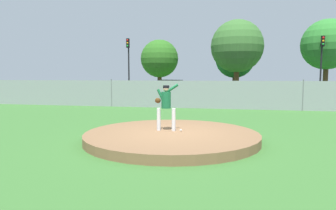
# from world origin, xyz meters

# --- Properties ---
(ground_plane) EXTENTS (80.00, 80.00, 0.00)m
(ground_plane) POSITION_xyz_m (0.00, 6.00, 0.00)
(ground_plane) COLOR #386B2D
(asphalt_strip) EXTENTS (44.00, 7.00, 0.01)m
(asphalt_strip) POSITION_xyz_m (0.00, 14.50, 0.00)
(asphalt_strip) COLOR #2B2B2D
(asphalt_strip) RESTS_ON ground_plane
(pitchers_mound) EXTENTS (5.72, 5.72, 0.28)m
(pitchers_mound) POSITION_xyz_m (0.00, 0.00, 0.14)
(pitchers_mound) COLOR brown
(pitchers_mound) RESTS_ON ground_plane
(pitcher_youth) EXTENTS (0.82, 0.32, 1.60)m
(pitcher_youth) POSITION_xyz_m (-0.25, 0.26, 1.23)
(pitcher_youth) COLOR silver
(pitcher_youth) RESTS_ON pitchers_mound
(baseball) EXTENTS (0.07, 0.07, 0.07)m
(baseball) POSITION_xyz_m (0.26, 0.24, 0.31)
(baseball) COLOR white
(baseball) RESTS_ON pitchers_mound
(chainlink_fence) EXTENTS (31.26, 0.07, 1.92)m
(chainlink_fence) POSITION_xyz_m (0.00, 10.00, 0.91)
(chainlink_fence) COLOR gray
(chainlink_fence) RESTS_ON ground_plane
(parked_car_white) EXTENTS (2.21, 4.86, 1.70)m
(parked_car_white) POSITION_xyz_m (-8.08, 14.04, 0.82)
(parked_car_white) COLOR silver
(parked_car_white) RESTS_ON ground_plane
(parked_car_champagne) EXTENTS (1.96, 4.23, 1.71)m
(parked_car_champagne) POSITION_xyz_m (-11.83, 14.86, 0.81)
(parked_car_champagne) COLOR tan
(parked_car_champagne) RESTS_ON ground_plane
(parked_car_burgundy) EXTENTS (2.04, 4.12, 1.82)m
(parked_car_burgundy) POSITION_xyz_m (-2.94, 14.62, 0.85)
(parked_car_burgundy) COLOR maroon
(parked_car_burgundy) RESTS_ON ground_plane
(parked_car_slate) EXTENTS (1.99, 4.26, 1.72)m
(parked_car_slate) POSITION_xyz_m (2.86, 14.13, 0.81)
(parked_car_slate) COLOR slate
(parked_car_slate) RESTS_ON ground_plane
(parked_car_charcoal) EXTENTS (1.85, 4.08, 1.66)m
(parked_car_charcoal) POSITION_xyz_m (7.13, 14.12, 0.78)
(parked_car_charcoal) COLOR #232328
(parked_car_charcoal) RESTS_ON ground_plane
(traffic_cone_orange) EXTENTS (0.40, 0.40, 0.55)m
(traffic_cone_orange) POSITION_xyz_m (-0.68, 16.23, 0.26)
(traffic_cone_orange) COLOR orange
(traffic_cone_orange) RESTS_ON asphalt_strip
(traffic_light_near) EXTENTS (0.28, 0.46, 5.79)m
(traffic_light_near) POSITION_xyz_m (-8.07, 18.87, 3.89)
(traffic_light_near) COLOR black
(traffic_light_near) RESTS_ON ground_plane
(traffic_light_far) EXTENTS (0.28, 0.46, 5.56)m
(traffic_light_far) POSITION_xyz_m (9.57, 18.69, 3.75)
(traffic_light_far) COLOR black
(traffic_light_far) RESTS_ON ground_plane
(tree_tall_centre) EXTENTS (4.01, 4.01, 5.98)m
(tree_tall_centre) POSITION_xyz_m (-5.58, 21.70, 3.95)
(tree_tall_centre) COLOR #4C331E
(tree_tall_centre) RESTS_ON ground_plane
(tree_leaning_west) EXTENTS (4.22, 4.22, 6.13)m
(tree_leaning_west) POSITION_xyz_m (2.32, 24.12, 4.00)
(tree_leaning_west) COLOR #4C331E
(tree_leaning_west) RESTS_ON ground_plane
(tree_broad_right) EXTENTS (5.19, 5.19, 7.67)m
(tree_broad_right) POSITION_xyz_m (2.45, 21.20, 5.05)
(tree_broad_right) COLOR #4C331E
(tree_broad_right) RESTS_ON ground_plane
(tree_slender_far) EXTENTS (4.67, 4.67, 7.40)m
(tree_slender_far) POSITION_xyz_m (10.65, 21.12, 5.04)
(tree_slender_far) COLOR #4C331E
(tree_slender_far) RESTS_ON ground_plane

